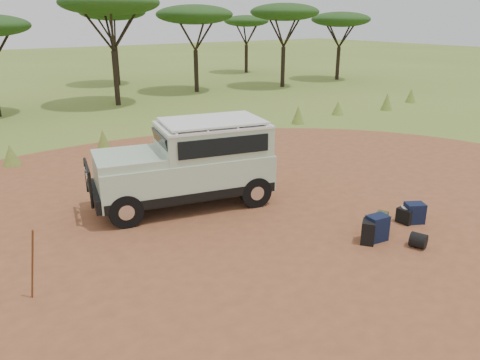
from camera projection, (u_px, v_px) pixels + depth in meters
ground at (247, 247)px, 10.05m from camera, size 140.00×140.00×0.00m
dirt_clearing at (247, 247)px, 10.05m from camera, size 23.00×23.00×0.01m
grass_fringe at (108, 143)px, 16.68m from camera, size 36.60×1.60×0.90m
acacia_treeline at (36, 12)px, 24.15m from camera, size 46.70×13.20×6.26m
safari_vehicle at (190, 166)px, 11.99m from camera, size 4.80×2.74×2.21m
walking_staff at (32, 265)px, 7.98m from camera, size 0.20×0.25×1.36m
backpack_black at (368, 232)px, 10.15m from camera, size 0.47×0.45×0.52m
backpack_navy at (377, 228)px, 10.26m from camera, size 0.49×0.38×0.59m
backpack_olive at (381, 222)px, 10.72m from camera, size 0.40×0.35×0.46m
duffel_navy at (414, 213)px, 11.16m from camera, size 0.54×0.50×0.50m
hard_case at (408, 215)px, 11.23m from camera, size 0.54×0.40×0.37m
stuff_sack at (418, 240)px, 9.99m from camera, size 0.42×0.42×0.33m
safari_hat at (410, 206)px, 11.16m from camera, size 0.37×0.37×0.11m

